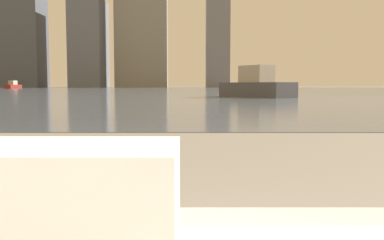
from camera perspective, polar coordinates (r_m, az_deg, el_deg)
towel_stack at (r=0.63m, az=-15.71°, el=-10.44°), size 0.30×0.20×0.16m
harbor_water at (r=61.80m, az=-0.01°, el=4.05°), size 180.00×110.00×0.01m
harbor_boat_1 at (r=26.27m, az=8.61°, el=4.51°), size 4.31×5.19×1.91m
harbor_boat_3 at (r=88.46m, az=-22.71°, el=4.24°), size 1.91×4.21×1.52m
skyline_tower_0 at (r=127.79m, az=-21.98°, el=11.49°), size 12.51×9.91×33.00m
skyline_tower_1 at (r=121.61m, az=-13.52°, el=9.87°), size 8.44×13.37×23.78m
skyline_tower_2 at (r=120.22m, az=-6.73°, el=14.14°), size 13.95×6.75×40.88m
skyline_tower_3 at (r=119.12m, az=3.50°, el=12.58°), size 6.31×7.12×33.99m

